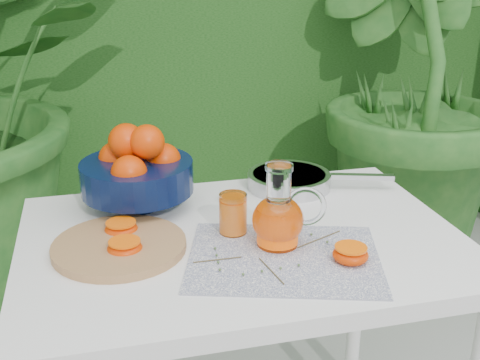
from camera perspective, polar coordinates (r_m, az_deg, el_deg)
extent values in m
imported|color=#1E561D|center=(2.64, 15.40, 9.31)|extent=(2.01, 2.01, 1.71)
cube|color=white|center=(1.39, 0.20, -6.07)|extent=(1.00, 0.70, 0.04)
cylinder|color=white|center=(1.81, -16.64, -13.73)|extent=(0.04, 0.04, 0.71)
cylinder|color=white|center=(1.96, 11.05, -10.35)|extent=(0.04, 0.04, 0.71)
cube|color=#0D174D|center=(1.29, 4.19, -7.35)|extent=(0.48, 0.42, 0.00)
cylinder|color=#A8794B|center=(1.34, -11.37, -6.17)|extent=(0.33, 0.33, 0.02)
cylinder|color=black|center=(1.54, -9.59, -1.81)|extent=(0.13, 0.13, 0.04)
cylinder|color=black|center=(1.52, -9.73, 0.32)|extent=(0.36, 0.36, 0.08)
sphere|color=#E34E02|center=(1.55, -11.69, 1.99)|extent=(0.11, 0.11, 0.09)
sphere|color=#E34E02|center=(1.52, -7.26, 1.87)|extent=(0.11, 0.11, 0.09)
sphere|color=#E34E02|center=(1.45, -10.47, 0.62)|extent=(0.11, 0.11, 0.09)
sphere|color=#E34E02|center=(1.57, -9.15, 2.40)|extent=(0.11, 0.11, 0.09)
sphere|color=#E34E02|center=(1.50, -10.71, 3.62)|extent=(0.11, 0.11, 0.09)
sphere|color=#E34E02|center=(1.47, -8.80, 3.59)|extent=(0.11, 0.11, 0.08)
cylinder|color=white|center=(1.34, 3.56, -5.93)|extent=(0.11, 0.11, 0.01)
ellipsoid|color=white|center=(1.31, 3.61, -3.80)|extent=(0.14, 0.14, 0.11)
cylinder|color=white|center=(1.28, 3.70, -0.42)|extent=(0.07, 0.07, 0.07)
cylinder|color=white|center=(1.27, 3.74, 1.22)|extent=(0.08, 0.08, 0.01)
torus|color=white|center=(1.30, 6.24, -2.50)|extent=(0.09, 0.04, 0.09)
cylinder|color=#F25205|center=(1.32, 3.60, -4.27)|extent=(0.12, 0.12, 0.08)
cylinder|color=white|center=(1.37, -0.66, -3.19)|extent=(0.08, 0.08, 0.09)
cylinder|color=orange|center=(1.37, -0.66, -3.47)|extent=(0.07, 0.07, 0.07)
cylinder|color=orange|center=(1.36, -0.67, -1.96)|extent=(0.07, 0.07, 0.00)
cylinder|color=#B8B9BD|center=(1.65, 4.66, -0.04)|extent=(0.28, 0.28, 0.04)
cylinder|color=silver|center=(1.64, 4.67, 0.52)|extent=(0.25, 0.25, 0.01)
cube|color=#B8B9BD|center=(1.66, 11.52, 0.30)|extent=(0.17, 0.07, 0.01)
ellipsoid|color=#E34E02|center=(1.31, -10.86, -6.42)|extent=(0.09, 0.09, 0.04)
cylinder|color=orange|center=(1.30, -10.91, -5.76)|extent=(0.08, 0.08, 0.00)
ellipsoid|color=#E34E02|center=(1.40, -11.19, -4.63)|extent=(0.09, 0.09, 0.04)
cylinder|color=orange|center=(1.39, -11.24, -4.00)|extent=(0.08, 0.08, 0.00)
ellipsoid|color=#E34E02|center=(1.29, 10.43, -6.99)|extent=(0.09, 0.09, 0.04)
cylinder|color=orange|center=(1.28, 10.48, -6.31)|extent=(0.08, 0.08, 0.00)
cylinder|color=brown|center=(1.23, 2.99, -8.58)|extent=(0.02, 0.11, 0.00)
sphere|color=#466132|center=(1.21, 0.30, -8.92)|extent=(0.01, 0.01, 0.01)
sphere|color=#466132|center=(1.22, 2.10, -8.63)|extent=(0.01, 0.01, 0.01)
sphere|color=#466132|center=(1.24, 3.87, -8.33)|extent=(0.01, 0.01, 0.01)
sphere|color=#466132|center=(1.25, 5.59, -8.03)|extent=(0.01, 0.01, 0.01)
cylinder|color=brown|center=(1.37, 7.52, -5.57)|extent=(0.12, 0.06, 0.00)
sphere|color=#466132|center=(1.41, 5.35, -4.47)|extent=(0.01, 0.01, 0.01)
sphere|color=#466132|center=(1.38, 6.78, -5.13)|extent=(0.01, 0.01, 0.01)
sphere|color=#466132|center=(1.35, 8.28, -5.82)|extent=(0.01, 0.01, 0.01)
sphere|color=#466132|center=(1.32, 9.84, -6.54)|extent=(0.01, 0.01, 0.01)
cylinder|color=brown|center=(1.27, -2.15, -7.55)|extent=(0.10, 0.00, 0.00)
sphere|color=#466132|center=(1.23, -1.92, -8.48)|extent=(0.01, 0.01, 0.01)
sphere|color=#466132|center=(1.26, -2.07, -7.79)|extent=(0.01, 0.01, 0.01)
sphere|color=#466132|center=(1.28, -2.23, -7.12)|extent=(0.01, 0.01, 0.01)
sphere|color=#466132|center=(1.31, -2.37, -6.48)|extent=(0.01, 0.01, 0.01)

